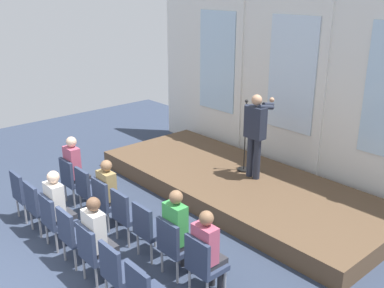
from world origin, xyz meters
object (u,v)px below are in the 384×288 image
Objects in this scene: chair_r1_c1 at (39,204)px; audience_r1_c2 at (58,205)px; audience_r0_c2 at (110,190)px; mic_stand at (244,155)px; chair_r0_c1 at (88,189)px; chair_r1_c5 at (118,270)px; chair_r0_c2 at (106,200)px; chair_r1_c2 at (55,218)px; chair_r0_c3 at (126,213)px; audience_r1_c4 at (98,235)px; chair_r1_c0 at (24,192)px; chair_r0_c0 at (72,178)px; audience_r0_c0 at (75,166)px; chair_r0_c5 at (174,244)px; audience_r0_c5 at (178,228)px; audience_r0_c6 at (208,248)px; chair_r1_c3 at (73,233)px; chair_r0_c4 at (149,227)px; chair_r0_c6 at (203,263)px; speaker at (255,130)px; chair_r1_c4 at (94,250)px.

chair_r1_c1 is 0.70× the size of audience_r1_c2.
mic_stand is at bearing 82.03° from audience_r0_c2.
chair_r0_c1 is 2.69m from chair_r1_c5.
chair_r0_c2 is 0.96m from chair_r1_c2.
mic_stand is 4.02m from audience_r1_c2.
audience_r1_c4 is at bearing -54.51° from chair_r0_c3.
chair_r1_c0 is at bearing 180.00° from chair_r1_c5.
chair_r0_c0 is 1.00× the size of chair_r0_c2.
audience_r0_c0 is 1.47× the size of chair_r0_c5.
audience_r0_c5 is 0.63m from audience_r0_c6.
audience_r0_c0 is 1.02× the size of audience_r1_c4.
chair_r0_c1 is 1.00× the size of chair_r0_c3.
chair_r1_c3 is at bearing 180.00° from chair_r1_c5.
audience_r0_c2 is at bearing 3.81° from chair_r0_c0.
chair_r0_c4 is 0.68× the size of audience_r0_c5.
audience_r1_c2 is (-1.89, -0.88, 0.21)m from chair_r0_c5.
audience_r0_c6 reaches higher than audience_r0_c2.
audience_r0_c0 is at bearing 178.81° from chair_r0_c6.
chair_r0_c2 is 2.51m from chair_r0_c6.
speaker reaches higher than chair_r0_c2.
chair_r1_c5 is at bearing -90.00° from chair_r0_c5.
mic_stand is at bearing 84.05° from chair_r1_c2.
chair_r0_c2 is at bearing 0.00° from chair_r0_c0.
mic_stand is at bearing 92.86° from chair_r1_c3.
chair_r1_c3 is at bearing -27.01° from chair_r0_c0.
chair_r0_c5 is (1.89, 0.00, 0.00)m from chair_r0_c2.
chair_r0_c3 and chair_r0_c5 have the same top height.
chair_r1_c4 is (1.26, -0.96, 0.00)m from chair_r0_c2.
audience_r0_c2 is 1.23m from chair_r1_c1.
chair_r0_c0 is 1.55m from audience_r1_c2.
audience_r0_c5 is at bearing 28.86° from chair_r1_c2.
chair_r0_c6 is at bearing -1.91° from audience_r0_c2.
chair_r0_c2 is 0.20m from audience_r0_c2.
mic_stand is at bearing 115.66° from audience_r0_c5.
audience_r0_c0 is 1.58m from audience_r1_c2.
chair_r0_c3 and chair_r0_c4 have the same top height.
chair_r0_c0 and chair_r0_c6 have the same top height.
audience_r0_c0 is 1.47× the size of chair_r1_c0.
chair_r0_c1 is at bearing -178.50° from audience_r0_c6.
chair_r0_c3 is 1.00× the size of chair_r0_c5.
audience_r0_c2 reaches higher than chair_r0_c3.
speaker is at bearing 64.75° from chair_r0_c1.
chair_r1_c2 is (1.26, -0.96, 0.00)m from chair_r0_c0.
chair_r0_c4 is at bearing 37.40° from chair_r1_c2.
chair_r1_c5 is at bearing 0.00° from chair_r1_c0.
audience_r0_c2 reaches higher than chair_r0_c4.
chair_r0_c2 is (-0.42, -3.12, -0.17)m from mic_stand.
speaker is at bearing 119.85° from chair_r0_c6.
chair_r0_c6 is at bearing -56.18° from mic_stand.
mic_stand is 4.22m from chair_r1_c1.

